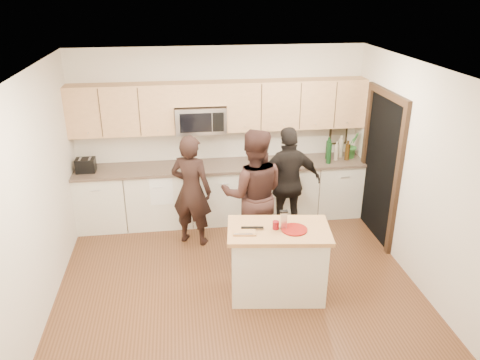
{
  "coord_description": "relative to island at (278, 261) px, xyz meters",
  "views": [
    {
      "loc": [
        -0.65,
        -5.09,
        3.56
      ],
      "look_at": [
        0.1,
        0.35,
        1.23
      ],
      "focal_mm": 35.0,
      "sensor_mm": 36.0,
      "label": 1
    }
  ],
  "objects": [
    {
      "name": "floor",
      "position": [
        -0.46,
        0.38,
        -0.45
      ],
      "size": [
        4.5,
        4.5,
        0.0
      ],
      "primitive_type": "plane",
      "color": "brown",
      "rests_on": "ground"
    },
    {
      "name": "room_shell",
      "position": [
        -0.46,
        0.38,
        1.28
      ],
      "size": [
        4.52,
        4.02,
        2.71
      ],
      "color": "beige",
      "rests_on": "ground"
    },
    {
      "name": "back_cabinetry",
      "position": [
        -0.46,
        2.07,
        0.02
      ],
      "size": [
        4.5,
        0.66,
        0.94
      ],
      "color": "beige",
      "rests_on": "ground"
    },
    {
      "name": "upper_cabinetry",
      "position": [
        -0.42,
        2.22,
        1.39
      ],
      "size": [
        4.5,
        0.33,
        0.75
      ],
      "color": "tan",
      "rests_on": "ground"
    },
    {
      "name": "microwave",
      "position": [
        -0.77,
        2.18,
        1.2
      ],
      "size": [
        0.76,
        0.41,
        0.4
      ],
      "color": "silver",
      "rests_on": "ground"
    },
    {
      "name": "doorway",
      "position": [
        1.77,
        1.28,
        0.7
      ],
      "size": [
        0.06,
        1.25,
        2.2
      ],
      "color": "black",
      "rests_on": "ground"
    },
    {
      "name": "framed_picture",
      "position": [
        1.49,
        2.36,
        0.83
      ],
      "size": [
        0.3,
        0.03,
        0.38
      ],
      "color": "black",
      "rests_on": "ground"
    },
    {
      "name": "dish_towel",
      "position": [
        -1.41,
        1.88,
        0.35
      ],
      "size": [
        0.34,
        0.6,
        0.48
      ],
      "color": "white",
      "rests_on": "ground"
    },
    {
      "name": "island",
      "position": [
        0.0,
        0.0,
        0.0
      ],
      "size": [
        1.28,
        0.85,
        0.9
      ],
      "rotation": [
        0.0,
        0.0,
        -0.13
      ],
      "color": "beige",
      "rests_on": "ground"
    },
    {
      "name": "red_plate",
      "position": [
        0.17,
        -0.06,
        0.45
      ],
      "size": [
        0.31,
        0.31,
        0.02
      ],
      "primitive_type": "cylinder",
      "color": "maroon",
      "rests_on": "island"
    },
    {
      "name": "box_grater",
      "position": [
        0.05,
        0.0,
        0.57
      ],
      "size": [
        0.09,
        0.06,
        0.21
      ],
      "color": "silver",
      "rests_on": "red_plate"
    },
    {
      "name": "drink_glass",
      "position": [
        -0.04,
        -0.0,
        0.49
      ],
      "size": [
        0.08,
        0.08,
        0.1
      ],
      "primitive_type": "cylinder",
      "color": "maroon",
      "rests_on": "island"
    },
    {
      "name": "cutting_board",
      "position": [
        -0.41,
        -0.03,
        0.46
      ],
      "size": [
        0.29,
        0.24,
        0.02
      ],
      "primitive_type": "cube",
      "rotation": [
        0.0,
        0.0,
        -0.13
      ],
      "color": "#B08549",
      "rests_on": "island"
    },
    {
      "name": "tongs",
      "position": [
        -0.31,
        0.02,
        0.47
      ],
      "size": [
        0.26,
        0.06,
        0.02
      ],
      "primitive_type": "cube",
      "rotation": [
        0.0,
        0.0,
        -0.13
      ],
      "color": "black",
      "rests_on": "cutting_board"
    },
    {
      "name": "knife",
      "position": [
        -0.44,
        -0.11,
        0.47
      ],
      "size": [
        0.22,
        0.05,
        0.01
      ],
      "primitive_type": "cube",
      "rotation": [
        0.0,
        0.0,
        -0.13
      ],
      "color": "silver",
      "rests_on": "cutting_board"
    },
    {
      "name": "toaster",
      "position": [
        -2.51,
        2.05,
        0.59
      ],
      "size": [
        0.28,
        0.22,
        0.21
      ],
      "color": "black",
      "rests_on": "back_cabinetry"
    },
    {
      "name": "bottle_cluster",
      "position": [
        1.36,
        2.05,
        0.66
      ],
      "size": [
        0.41,
        0.34,
        0.39
      ],
      "color": "tan",
      "rests_on": "back_cabinetry"
    },
    {
      "name": "orchid",
      "position": [
        1.64,
        2.1,
        0.7
      ],
      "size": [
        0.3,
        0.28,
        0.42
      ],
      "primitive_type": "imported",
      "rotation": [
        0.0,
        0.0,
        0.56
      ],
      "color": "#337930",
      "rests_on": "back_cabinetry"
    },
    {
      "name": "woman_left",
      "position": [
        -0.97,
        1.39,
        0.37
      ],
      "size": [
        0.71,
        0.62,
        1.65
      ],
      "primitive_type": "imported",
      "rotation": [
        0.0,
        0.0,
        2.7
      ],
      "color": "black",
      "rests_on": "ground"
    },
    {
      "name": "woman_center",
      "position": [
        -0.15,
        0.95,
        0.46
      ],
      "size": [
        0.97,
        0.8,
        1.83
      ],
      "primitive_type": "imported",
      "rotation": [
        0.0,
        0.0,
        3.02
      ],
      "color": "black",
      "rests_on": "ground"
    },
    {
      "name": "woman_right",
      "position": [
        0.45,
        1.42,
        0.39
      ],
      "size": [
        1.04,
        0.53,
        1.7
      ],
      "primitive_type": "imported",
      "rotation": [
        0.0,
        0.0,
        3.26
      ],
      "color": "black",
      "rests_on": "ground"
    }
  ]
}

